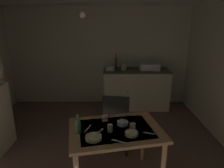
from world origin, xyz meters
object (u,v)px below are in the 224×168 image
Objects in this scene: sink_basin at (149,67)px; mixing_bowl_counter at (110,68)px; dining_table at (115,136)px; serving_bowl_wide at (93,138)px; teacup_mint at (110,128)px; glass_bottle at (78,126)px; hand_pump at (116,62)px; chair_far_side at (117,123)px.

sink_basin is 2.09× the size of mixing_bowl_counter.
dining_table is (0.08, -2.38, -0.32)m from mixing_bowl_counter.
teacup_mint reaches higher than serving_bowl_wide.
mixing_bowl_counter is (-0.90, -0.05, -0.03)m from sink_basin.
dining_table is 14.19× the size of teacup_mint.
dining_table is 0.48m from glass_bottle.
sink_basin reaches higher than dining_table.
sink_basin is at bearing 63.65° from glass_bottle.
dining_table is 6.93× the size of serving_bowl_wide.
hand_pump is 0.21m from mixing_bowl_counter.
serving_bowl_wide is (-0.30, -2.70, -0.33)m from hand_pump.
chair_far_side is 0.92m from serving_bowl_wide.
chair_far_side is 0.91m from glass_bottle.
dining_table is at bearing 12.72° from glass_bottle.
glass_bottle reaches higher than serving_bowl_wide.
teacup_mint is at bearing -92.79° from hand_pump.
serving_bowl_wide is at bearing -93.61° from mixing_bowl_counter.
mixing_bowl_counter is at bearing -176.82° from sink_basin.
glass_bottle is at bearing 144.10° from serving_bowl_wide.
chair_far_side is at bearing -113.74° from sink_basin.
glass_bottle reaches higher than dining_table.
glass_bottle is at bearing -98.02° from mixing_bowl_counter.
chair_far_side reaches higher than teacup_mint.
hand_pump reaches higher than sink_basin.
serving_bowl_wide is at bearing -136.48° from dining_table.
sink_basin is 1.13× the size of hand_pump.
chair_far_side is 5.56× the size of serving_bowl_wide.
dining_table is (-0.82, -2.43, -0.36)m from sink_basin.
mixing_bowl_counter is 2.46× the size of teacup_mint.
hand_pump is 2.51m from dining_table.
mixing_bowl_counter reaches higher than glass_bottle.
teacup_mint is at bearing -109.66° from sink_basin.
sink_basin is at bearing 71.23° from dining_table.
hand_pump reaches higher than glass_bottle.
mixing_bowl_counter reaches higher than teacup_mint.
hand_pump is (-0.77, 0.05, 0.09)m from sink_basin.
mixing_bowl_counter reaches higher than serving_bowl_wide.
teacup_mint is (-0.89, -2.49, -0.21)m from sink_basin.
teacup_mint is 0.36m from glass_bottle.
sink_basin is 2.87m from serving_bowl_wide.
teacup_mint is (-0.07, -0.06, 0.14)m from dining_table.
hand_pump is at bearing 176.62° from sink_basin.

